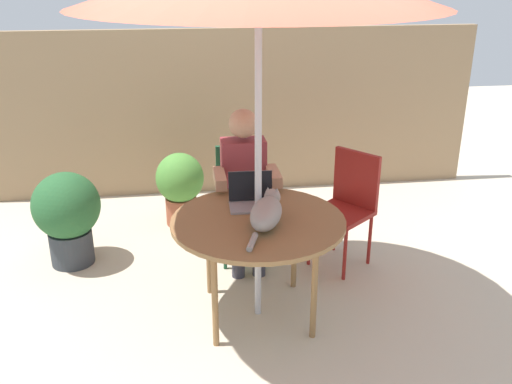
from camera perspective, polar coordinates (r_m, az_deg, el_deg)
The scene contains 10 objects.
ground_plane at distance 4.02m, azimuth 0.20°, elevation -12.01°, with size 14.00×14.00×0.00m, color beige.
fence_back at distance 5.82m, azimuth -3.04°, elevation 7.95°, with size 5.13×0.08×1.66m, color #937756.
patio_table at distance 3.69m, azimuth 0.21°, elevation -3.48°, with size 1.13×1.13×0.71m.
chair_occupied at distance 4.55m, azimuth -1.37°, elevation -0.08°, with size 0.40×0.40×0.90m.
chair_empty at distance 4.48m, azimuth 9.23°, elevation -0.74°, with size 0.56×0.56×0.90m.
person_seated at distance 4.34m, azimuth -1.15°, elevation 1.19°, with size 0.48×0.48×1.24m.
laptop at distance 3.87m, azimuth -0.50°, elevation -0.39°, with size 0.31×0.26×0.21m.
cat at distance 3.57m, azimuth 1.08°, elevation -2.05°, with size 0.32×0.62×0.17m.
potted_plant_near_fence at distance 4.67m, azimuth -18.41°, elevation -2.02°, with size 0.52×0.52×0.76m.
potted_plant_by_chair at distance 5.18m, azimuth -7.62°, elevation 0.77°, with size 0.43×0.43×0.67m.
Camera 1 is at (-0.47, -3.29, 2.26)m, focal length 39.89 mm.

